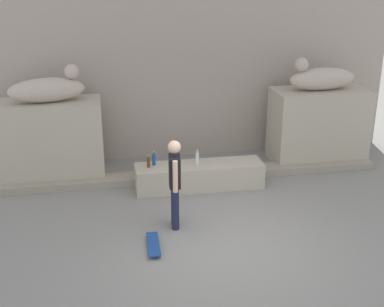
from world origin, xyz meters
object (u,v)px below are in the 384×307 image
skateboard (153,244)px  skater (175,180)px  bottle_brown (148,162)px  bottle_blue (154,159)px  statue_reclining_right (321,78)px  bottle_clear (197,158)px  statue_reclining_left (48,89)px

skateboard → skater: bearing=-33.0°
skateboard → bottle_brown: (0.16, 2.33, 0.57)m
skater → bottle_brown: bearing=16.3°
skater → bottle_blue: bearing=11.6°
statue_reclining_right → bottle_brown: size_ratio=6.17×
skater → bottle_brown: (-0.32, 1.66, -0.28)m
skater → bottle_brown: size_ratio=6.31×
statue_reclining_right → bottle_clear: bearing=15.0°
skateboard → bottle_clear: bearing=-25.1°
bottle_clear → bottle_brown: bearing=-179.7°
statue_reclining_left → statue_reclining_right: 6.11m
statue_reclining_right → bottle_blue: bearing=9.7°
skater → skateboard: size_ratio=2.07×
statue_reclining_right → skater: 4.81m
statue_reclining_left → skateboard: statue_reclining_left is taller
bottle_blue → bottle_clear: bottle_clear is taller
statue_reclining_left → bottle_clear: bearing=-27.9°
statue_reclining_left → bottle_blue: statue_reclining_left is taller
bottle_brown → skater: bearing=-79.2°
statue_reclining_right → bottle_blue: (-4.01, -0.94, -1.38)m
statue_reclining_right → bottle_clear: size_ratio=5.19×
bottle_blue → bottle_clear: 0.92m
bottle_clear → skateboard: bearing=-117.1°
skater → bottle_blue: skater is taller
bottle_clear → statue_reclining_right: bearing=18.5°
statue_reclining_left → skater: bearing=-58.5°
skater → bottle_blue: 1.79m
statue_reclining_right → skateboard: statue_reclining_right is taller
statue_reclining_left → skater: size_ratio=1.00×
statue_reclining_right → bottle_clear: 3.55m
statue_reclining_left → skateboard: 4.32m
bottle_blue → bottle_brown: bottle_blue is taller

